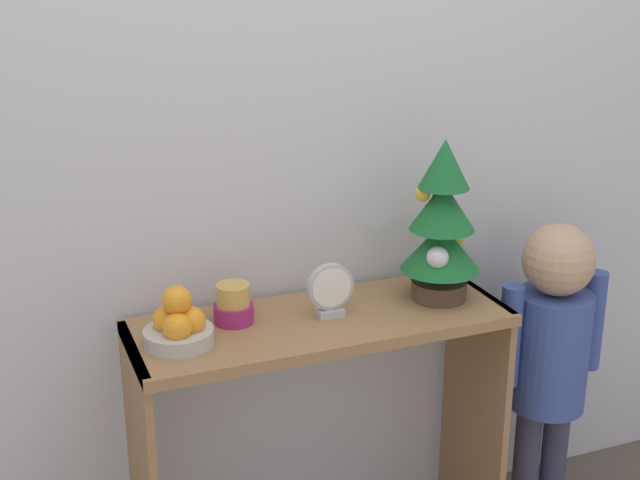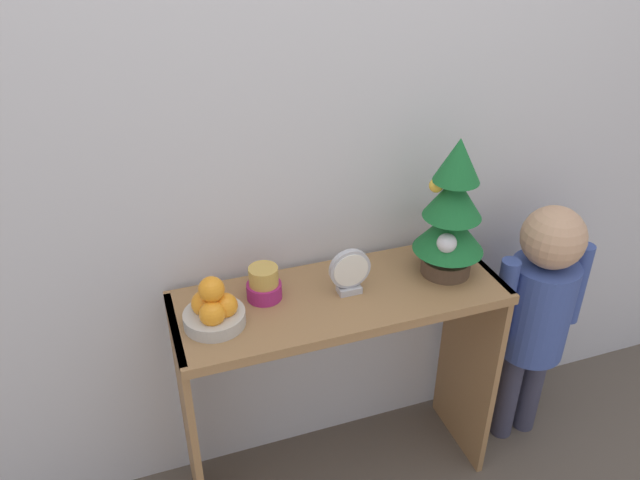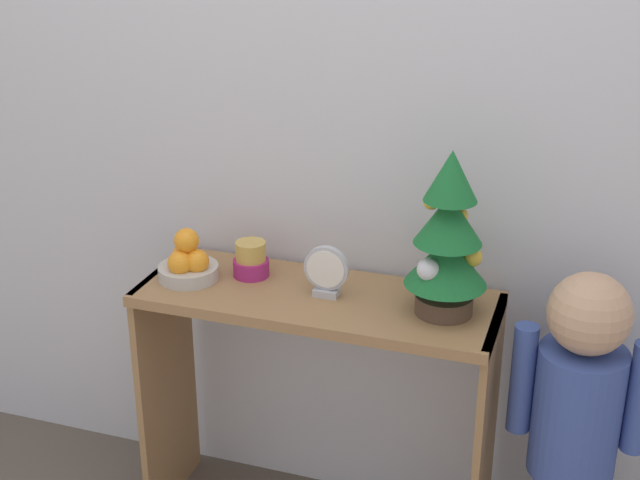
{
  "view_description": "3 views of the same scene",
  "coord_description": "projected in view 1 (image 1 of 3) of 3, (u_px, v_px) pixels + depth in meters",
  "views": [
    {
      "loc": [
        -0.76,
        -1.74,
        1.69
      ],
      "look_at": [
        -0.0,
        0.18,
        0.97
      ],
      "focal_mm": 50.0,
      "sensor_mm": 36.0,
      "label": 1
    },
    {
      "loc": [
        -0.53,
        -1.19,
        1.82
      ],
      "look_at": [
        -0.06,
        0.2,
        0.95
      ],
      "focal_mm": 35.0,
      "sensor_mm": 36.0,
      "label": 2
    },
    {
      "loc": [
        0.69,
        -1.84,
        1.82
      ],
      "look_at": [
        0.01,
        0.19,
        0.92
      ],
      "focal_mm": 50.0,
      "sensor_mm": 36.0,
      "label": 3
    }
  ],
  "objects": [
    {
      "name": "desk_clock",
      "position": [
        330.0,
        291.0,
        2.24
      ],
      "size": [
        0.12,
        0.04,
        0.14
      ],
      "color": "#B2B2B7",
      "rests_on": "console_table"
    },
    {
      "name": "singing_bowl",
      "position": [
        233.0,
        305.0,
        2.21
      ],
      "size": [
        0.1,
        0.1,
        0.1
      ],
      "color": "#9E2366",
      "rests_on": "console_table"
    },
    {
      "name": "child_figure",
      "position": [
        551.0,
        343.0,
        2.53
      ],
      "size": [
        0.34,
        0.22,
        0.94
      ],
      "color": "#38384C",
      "rests_on": "ground_plane"
    },
    {
      "name": "fruit_bowl",
      "position": [
        178.0,
        326.0,
        2.09
      ],
      "size": [
        0.17,
        0.17,
        0.15
      ],
      "color": "#B7B2A8",
      "rests_on": "console_table"
    },
    {
      "name": "back_wall",
      "position": [
        288.0,
        112.0,
        2.29
      ],
      "size": [
        7.0,
        0.05,
        2.5
      ],
      "primitive_type": "cube",
      "color": "silver",
      "rests_on": "ground_plane"
    },
    {
      "name": "mini_tree",
      "position": [
        442.0,
        224.0,
        2.31
      ],
      "size": [
        0.21,
        0.21,
        0.43
      ],
      "color": "#4C3828",
      "rests_on": "console_table"
    },
    {
      "name": "console_table",
      "position": [
        320.0,
        386.0,
        2.32
      ],
      "size": [
        0.97,
        0.36,
        0.77
      ],
      "color": "olive",
      "rests_on": "ground_plane"
    }
  ]
}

